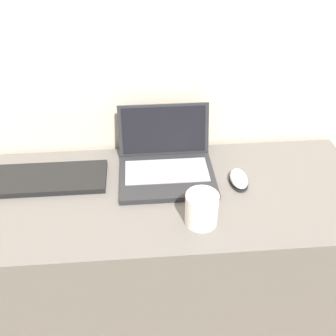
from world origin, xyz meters
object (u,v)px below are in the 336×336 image
object	(u,v)px
laptop	(166,162)
drink_cup	(202,208)
external_keyboard	(50,179)
computer_mouse	(239,179)

from	to	relation	value
laptop	drink_cup	xyz separation A→B (m)	(0.09, -0.27, 0.01)
laptop	external_keyboard	bearing A→B (deg)	-176.71
computer_mouse	external_keyboard	bearing A→B (deg)	174.36
laptop	external_keyboard	distance (m)	0.41
drink_cup	external_keyboard	xyz separation A→B (m)	(-0.50, 0.24, -0.05)
drink_cup	external_keyboard	bearing A→B (deg)	153.93
drink_cup	computer_mouse	world-z (taller)	drink_cup
laptop	computer_mouse	bearing A→B (deg)	-19.80
drink_cup	computer_mouse	size ratio (longest dim) A/B	0.95
laptop	computer_mouse	world-z (taller)	laptop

